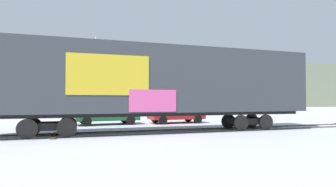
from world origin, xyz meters
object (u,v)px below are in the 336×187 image
freight_car (159,81)px  parked_car_red (175,113)px  flagpole (95,65)px  parked_car_green (106,114)px

freight_car → parked_car_red: size_ratio=4.04×
freight_car → flagpole: (-3.10, 12.26, 2.35)m
freight_car → parked_car_green: size_ratio=3.76×
flagpole → parked_car_red: bearing=-47.6°
flagpole → freight_car: bearing=-75.8°
freight_car → flagpole: flagpole is taller
parked_car_red → parked_car_green: bearing=179.7°
freight_car → parked_car_red: (2.79, 5.81, -1.99)m
freight_car → parked_car_red: 6.74m
flagpole → parked_car_red: 9.75m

